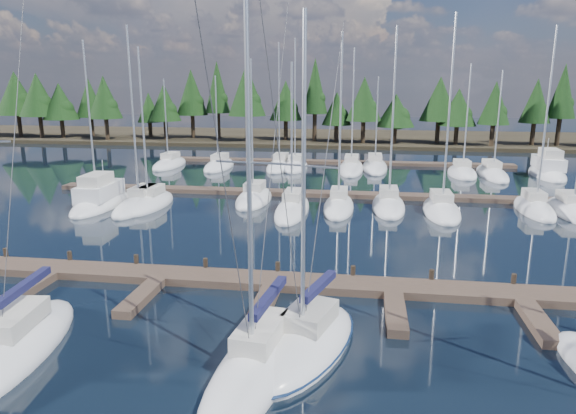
% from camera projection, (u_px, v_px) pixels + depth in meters
% --- Properties ---
extents(ground, '(260.00, 260.00, 0.00)m').
position_uv_depth(ground, '(302.00, 224.00, 38.12)').
color(ground, black).
rests_on(ground, ground).
extents(far_shore, '(220.00, 30.00, 0.60)m').
position_uv_depth(far_shore, '(341.00, 138.00, 95.74)').
color(far_shore, '#2D2619').
rests_on(far_shore, ground).
extents(main_dock, '(44.00, 6.13, 0.90)m').
position_uv_depth(main_dock, '(272.00, 286.00, 25.91)').
color(main_dock, '#4F3D31').
rests_on(main_dock, ground).
extents(back_docks, '(50.00, 21.80, 0.40)m').
position_uv_depth(back_docks, '(324.00, 176.00, 56.90)').
color(back_docks, '#4F3D31').
rests_on(back_docks, ground).
extents(front_sailboat_2, '(4.03, 9.28, 15.02)m').
position_uv_depth(front_sailboat_2, '(9.00, 349.00, 19.56)').
color(front_sailboat_2, silver).
rests_on(front_sailboat_2, ground).
extents(front_sailboat_3, '(3.54, 9.25, 13.99)m').
position_uv_depth(front_sailboat_3, '(257.00, 363.00, 18.56)').
color(front_sailboat_3, silver).
rests_on(front_sailboat_3, ground).
extents(front_sailboat_4, '(5.00, 8.18, 13.36)m').
position_uv_depth(front_sailboat_4, '(306.00, 344.00, 19.95)').
color(front_sailboat_4, silver).
rests_on(front_sailboat_4, ground).
extents(back_sailboat_rows, '(43.51, 33.47, 16.08)m').
position_uv_depth(back_sailboat_rows, '(322.00, 183.00, 52.53)').
color(back_sailboat_rows, silver).
rests_on(back_sailboat_rows, ground).
extents(motor_yacht_left, '(3.67, 9.50, 4.67)m').
position_uv_depth(motor_yacht_left, '(100.00, 200.00, 43.61)').
color(motor_yacht_left, silver).
rests_on(motor_yacht_left, ground).
extents(motor_yacht_right, '(4.15, 10.30, 5.04)m').
position_uv_depth(motor_yacht_right, '(547.00, 171.00, 58.10)').
color(motor_yacht_right, silver).
rests_on(motor_yacht_right, ground).
extents(tree_line, '(187.51, 11.52, 13.73)m').
position_uv_depth(tree_line, '(317.00, 101.00, 85.21)').
color(tree_line, black).
rests_on(tree_line, far_shore).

